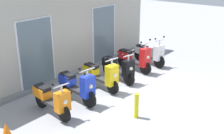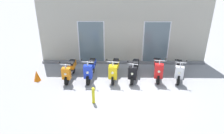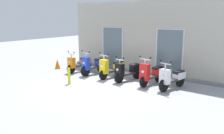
{
  "view_description": "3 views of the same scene",
  "coord_description": "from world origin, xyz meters",
  "px_view_note": "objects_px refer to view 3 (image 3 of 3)",
  "views": [
    {
      "loc": [
        -7.03,
        -4.43,
        3.95
      ],
      "look_at": [
        -0.47,
        0.79,
        0.86
      ],
      "focal_mm": 46.47,
      "sensor_mm": 36.0,
      "label": 1
    },
    {
      "loc": [
        -0.43,
        -8.58,
        5.87
      ],
      "look_at": [
        -0.57,
        0.87,
        0.82
      ],
      "focal_mm": 38.4,
      "sensor_mm": 36.0,
      "label": 2
    },
    {
      "loc": [
        6.15,
        -7.41,
        2.86
      ],
      "look_at": [
        -0.25,
        1.0,
        0.59
      ],
      "focal_mm": 37.89,
      "sensor_mm": 36.0,
      "label": 3
    }
  ],
  "objects_px": {
    "scooter_white": "(172,78)",
    "curb_bollard": "(69,76)",
    "scooter_red": "(151,73)",
    "scooter_blue": "(93,65)",
    "scooter_black": "(128,71)",
    "scooter_orange": "(79,63)",
    "traffic_cone": "(57,64)",
    "scooter_yellow": "(112,67)"
  },
  "relations": [
    {
      "from": "traffic_cone",
      "to": "curb_bollard",
      "type": "distance_m",
      "value": 3.26
    },
    {
      "from": "scooter_blue",
      "to": "traffic_cone",
      "type": "xyz_separation_m",
      "value": [
        -2.49,
        -0.2,
        -0.24
      ]
    },
    {
      "from": "scooter_orange",
      "to": "scooter_white",
      "type": "bearing_deg",
      "value": 0.96
    },
    {
      "from": "scooter_yellow",
      "to": "scooter_black",
      "type": "relative_size",
      "value": 1.02
    },
    {
      "from": "scooter_yellow",
      "to": "scooter_red",
      "type": "relative_size",
      "value": 1.01
    },
    {
      "from": "scooter_orange",
      "to": "scooter_white",
      "type": "relative_size",
      "value": 0.98
    },
    {
      "from": "scooter_yellow",
      "to": "curb_bollard",
      "type": "bearing_deg",
      "value": -113.19
    },
    {
      "from": "scooter_black",
      "to": "traffic_cone",
      "type": "relative_size",
      "value": 3.04
    },
    {
      "from": "scooter_red",
      "to": "scooter_black",
      "type": "bearing_deg",
      "value": -175.94
    },
    {
      "from": "scooter_yellow",
      "to": "scooter_white",
      "type": "xyz_separation_m",
      "value": [
        3.02,
        0.04,
        -0.03
      ]
    },
    {
      "from": "scooter_orange",
      "to": "scooter_yellow",
      "type": "xyz_separation_m",
      "value": [
        2.1,
        0.05,
        0.04
      ]
    },
    {
      "from": "scooter_orange",
      "to": "curb_bollard",
      "type": "height_order",
      "value": "scooter_orange"
    },
    {
      "from": "scooter_orange",
      "to": "scooter_yellow",
      "type": "relative_size",
      "value": 0.96
    },
    {
      "from": "scooter_white",
      "to": "scooter_orange",
      "type": "bearing_deg",
      "value": -179.04
    },
    {
      "from": "scooter_red",
      "to": "curb_bollard",
      "type": "xyz_separation_m",
      "value": [
        -2.88,
        -2.02,
        -0.14
      ]
    },
    {
      "from": "scooter_blue",
      "to": "scooter_red",
      "type": "relative_size",
      "value": 1.0
    },
    {
      "from": "scooter_yellow",
      "to": "curb_bollard",
      "type": "relative_size",
      "value": 2.31
    },
    {
      "from": "scooter_blue",
      "to": "scooter_black",
      "type": "xyz_separation_m",
      "value": [
        2.05,
        0.04,
        -0.03
      ]
    },
    {
      "from": "scooter_yellow",
      "to": "traffic_cone",
      "type": "distance_m",
      "value": 3.63
    },
    {
      "from": "scooter_yellow",
      "to": "scooter_black",
      "type": "distance_m",
      "value": 0.92
    },
    {
      "from": "scooter_orange",
      "to": "scooter_red",
      "type": "bearing_deg",
      "value": 1.83
    },
    {
      "from": "scooter_yellow",
      "to": "curb_bollard",
      "type": "height_order",
      "value": "scooter_yellow"
    },
    {
      "from": "scooter_black",
      "to": "scooter_orange",
      "type": "bearing_deg",
      "value": -179.0
    },
    {
      "from": "scooter_black",
      "to": "scooter_white",
      "type": "xyz_separation_m",
      "value": [
        2.1,
        0.03,
        0.0
      ]
    },
    {
      "from": "scooter_yellow",
      "to": "scooter_white",
      "type": "distance_m",
      "value": 3.02
    },
    {
      "from": "scooter_black",
      "to": "curb_bollard",
      "type": "bearing_deg",
      "value": -132.08
    },
    {
      "from": "scooter_white",
      "to": "curb_bollard",
      "type": "height_order",
      "value": "scooter_white"
    },
    {
      "from": "scooter_orange",
      "to": "scooter_red",
      "type": "distance_m",
      "value": 4.16
    },
    {
      "from": "scooter_orange",
      "to": "traffic_cone",
      "type": "xyz_separation_m",
      "value": [
        -1.51,
        -0.19,
        -0.2
      ]
    },
    {
      "from": "scooter_blue",
      "to": "scooter_red",
      "type": "distance_m",
      "value": 3.18
    },
    {
      "from": "scooter_black",
      "to": "traffic_cone",
      "type": "height_order",
      "value": "scooter_black"
    },
    {
      "from": "curb_bollard",
      "to": "traffic_cone",
      "type": "bearing_deg",
      "value": 148.7
    },
    {
      "from": "scooter_orange",
      "to": "scooter_blue",
      "type": "distance_m",
      "value": 0.98
    },
    {
      "from": "scooter_orange",
      "to": "curb_bollard",
      "type": "bearing_deg",
      "value": -56.01
    },
    {
      "from": "scooter_red",
      "to": "traffic_cone",
      "type": "height_order",
      "value": "scooter_red"
    },
    {
      "from": "scooter_red",
      "to": "scooter_white",
      "type": "relative_size",
      "value": 1.01
    },
    {
      "from": "scooter_blue",
      "to": "scooter_white",
      "type": "bearing_deg",
      "value": 1.06
    },
    {
      "from": "scooter_yellow",
      "to": "scooter_black",
      "type": "xyz_separation_m",
      "value": [
        0.92,
        0.0,
        -0.03
      ]
    },
    {
      "from": "traffic_cone",
      "to": "curb_bollard",
      "type": "height_order",
      "value": "curb_bollard"
    },
    {
      "from": "scooter_black",
      "to": "scooter_white",
      "type": "height_order",
      "value": "scooter_white"
    },
    {
      "from": "scooter_blue",
      "to": "scooter_white",
      "type": "height_order",
      "value": "scooter_blue"
    },
    {
      "from": "scooter_orange",
      "to": "scooter_black",
      "type": "relative_size",
      "value": 0.98
    }
  ]
}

